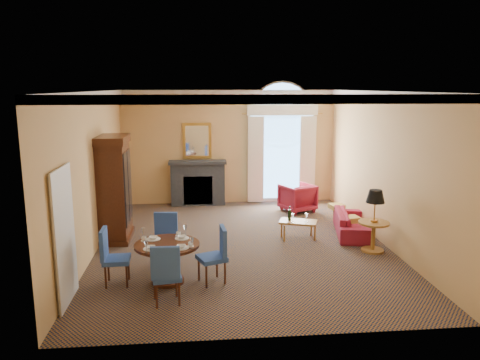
{
  "coord_description": "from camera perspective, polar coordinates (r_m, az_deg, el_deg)",
  "views": [
    {
      "loc": [
        -0.96,
        -9.4,
        3.29
      ],
      "look_at": [
        0.0,
        0.5,
        1.3
      ],
      "focal_mm": 35.0,
      "sensor_mm": 36.0,
      "label": 1
    }
  ],
  "objects": [
    {
      "name": "dining_chair_north",
      "position": [
        8.91,
        -8.97,
        -6.7
      ],
      "size": [
        0.48,
        0.49,
        0.98
      ],
      "rotation": [
        0.0,
        0.0,
        3.02
      ],
      "color": "#264A99",
      "rests_on": "ground"
    },
    {
      "name": "ground",
      "position": [
        10.01,
        0.28,
        -7.88
      ],
      "size": [
        7.5,
        7.5,
        0.0
      ],
      "primitive_type": "plane",
      "color": "#111C35",
      "rests_on": "ground"
    },
    {
      "name": "dining_table",
      "position": [
        8.1,
        -8.86,
        -8.83
      ],
      "size": [
        1.1,
        1.1,
        0.89
      ],
      "color": "#34170B",
      "rests_on": "ground"
    },
    {
      "name": "dining_chair_west",
      "position": [
        8.21,
        -15.5,
        -8.58
      ],
      "size": [
        0.46,
        0.45,
        0.98
      ],
      "rotation": [
        0.0,
        0.0,
        -1.53
      ],
      "color": "#264A99",
      "rests_on": "ground"
    },
    {
      "name": "coffee_table",
      "position": [
        10.35,
        7.06,
        -5.09
      ],
      "size": [
        0.9,
        0.69,
        0.72
      ],
      "rotation": [
        0.0,
        0.0,
        -0.34
      ],
      "color": "#A26F30",
      "rests_on": "ground"
    },
    {
      "name": "sofa",
      "position": [
        10.94,
        13.47,
        -5.11
      ],
      "size": [
        1.02,
        1.85,
        0.51
      ],
      "primitive_type": "imported",
      "rotation": [
        0.0,
        0.0,
        1.37
      ],
      "color": "maroon",
      "rests_on": "ground"
    },
    {
      "name": "dining_chair_east",
      "position": [
        8.01,
        -2.8,
        -8.67
      ],
      "size": [
        0.56,
        0.56,
        0.98
      ],
      "rotation": [
        0.0,
        0.0,
        1.94
      ],
      "color": "#264A99",
      "rests_on": "ground"
    },
    {
      "name": "armchair",
      "position": [
        12.63,
        7.01,
        -2.15
      ],
      "size": [
        1.05,
        1.06,
        0.74
      ],
      "primitive_type": "imported",
      "rotation": [
        0.0,
        0.0,
        3.56
      ],
      "color": "maroon",
      "rests_on": "ground"
    },
    {
      "name": "side_table",
      "position": [
        9.77,
        16.07,
        -3.92
      ],
      "size": [
        0.62,
        0.62,
        1.25
      ],
      "color": "#A26F30",
      "rests_on": "ground"
    },
    {
      "name": "dining_chair_south",
      "position": [
        7.28,
        -9.02,
        -10.9
      ],
      "size": [
        0.5,
        0.5,
        0.98
      ],
      "rotation": [
        0.0,
        0.0,
        0.16
      ],
      "color": "#264A99",
      "rests_on": "ground"
    },
    {
      "name": "armoire",
      "position": [
        10.46,
        -15.1,
        -1.19
      ],
      "size": [
        0.65,
        1.16,
        2.27
      ],
      "color": "#34170B",
      "rests_on": "ground"
    },
    {
      "name": "room_envelope",
      "position": [
        10.14,
        -0.23,
        6.9
      ],
      "size": [
        6.04,
        7.52,
        3.45
      ],
      "color": "tan",
      "rests_on": "ground"
    }
  ]
}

